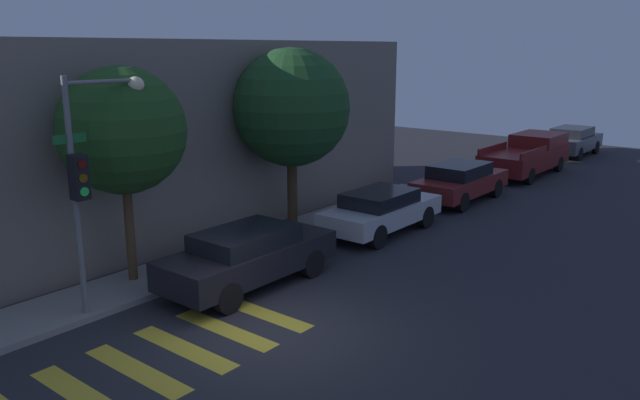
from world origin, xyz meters
The scene contains 12 objects.
ground_plane centered at (0.00, 0.00, 0.00)m, with size 60.00×60.00×0.00m, color #28282D.
sidewalk centered at (0.00, 4.11, 0.07)m, with size 26.00×1.82×0.14m, color gray.
building_row centered at (0.00, 8.42, 2.87)m, with size 26.00×6.00×5.74m, color slate.
crosswalk centered at (-2.63, 0.80, 0.00)m, with size 6.72×2.60×0.00m.
traffic_light_pole centered at (-1.61, 3.37, 3.34)m, with size 2.13×0.56×5.00m.
sedan_near_corner centered at (1.43, 2.10, 0.77)m, with size 4.52×1.75×1.42m.
sedan_middle centered at (7.07, 2.10, 0.72)m, with size 4.37×1.76×1.33m.
sedan_far_end centered at (12.31, 2.10, 0.76)m, with size 4.54×1.81×1.41m.
pickup_truck centered at (18.88, 2.10, 0.88)m, with size 5.72×2.09×1.69m.
sedan_tail_of_row centered at (25.08, 2.10, 0.80)m, with size 4.59×1.83×1.50m.
tree_near_corner centered at (-0.22, 4.35, 3.69)m, with size 2.90×2.90×5.15m.
tree_midblock centered at (5.55, 4.35, 3.78)m, with size 3.49×3.49×5.54m.
Camera 1 is at (-8.33, -7.95, 5.52)m, focal length 35.00 mm.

